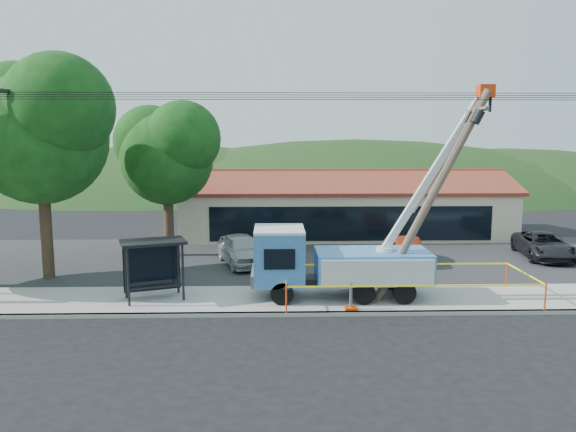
% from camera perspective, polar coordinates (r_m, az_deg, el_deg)
% --- Properties ---
extents(ground, '(120.00, 120.00, 0.00)m').
position_cam_1_polar(ground, '(20.43, 1.30, -11.96)').
color(ground, black).
rests_on(ground, ground).
extents(curb, '(60.00, 0.25, 0.15)m').
position_cam_1_polar(curb, '(22.39, 1.04, -9.92)').
color(curb, '#ACA8A1').
rests_on(curb, ground).
extents(sidewalk, '(60.00, 4.00, 0.15)m').
position_cam_1_polar(sidewalk, '(24.20, 0.84, -8.51)').
color(sidewalk, '#ACA8A1').
rests_on(sidewalk, ground).
extents(parking_lot, '(60.00, 12.00, 0.10)m').
position_cam_1_polar(parking_lot, '(31.94, 0.25, -4.39)').
color(parking_lot, '#28282B').
rests_on(parking_lot, ground).
extents(strip_mall, '(22.50, 8.53, 4.67)m').
position_cam_1_polar(strip_mall, '(39.77, 5.67, 0.78)').
color(strip_mall, beige).
rests_on(strip_mall, ground).
extents(tree_west_near, '(7.56, 6.72, 10.80)m').
position_cam_1_polar(tree_west_near, '(29.30, -23.92, 8.49)').
color(tree_west_near, '#332316').
rests_on(tree_west_near, ground).
extents(tree_lot, '(6.30, 5.60, 8.94)m').
position_cam_1_polar(tree_lot, '(32.71, -12.23, 6.62)').
color(tree_lot, '#332316').
rests_on(tree_lot, ground).
extents(hill_west, '(78.40, 56.00, 28.00)m').
position_cam_1_polar(hill_west, '(75.79, -12.18, 2.79)').
color(hill_west, '#213D16').
rests_on(hill_west, ground).
extents(hill_center, '(89.60, 64.00, 32.00)m').
position_cam_1_polar(hill_center, '(75.28, 6.89, 2.88)').
color(hill_center, '#213D16').
rests_on(hill_center, ground).
extents(hill_east, '(72.80, 52.00, 26.00)m').
position_cam_1_polar(hill_east, '(80.65, 21.11, 2.74)').
color(hill_east, '#213D16').
rests_on(hill_east, ground).
extents(utility_truck, '(9.93, 4.04, 8.92)m').
position_cam_1_polar(utility_truck, '(24.07, 4.87, -4.47)').
color(utility_truck, black).
rests_on(utility_truck, ground).
extents(leaning_pole, '(4.61, 1.89, 8.82)m').
position_cam_1_polar(leaning_pole, '(23.89, 14.92, 2.93)').
color(leaning_pole, brown).
rests_on(leaning_pole, ground).
extents(bus_shelter, '(3.01, 2.39, 2.53)m').
position_cam_1_polar(bus_shelter, '(24.42, -13.56, -3.92)').
color(bus_shelter, black).
rests_on(bus_shelter, ground).
extents(caution_tape, '(10.31, 3.77, 1.09)m').
position_cam_1_polar(caution_tape, '(24.47, 11.87, -6.37)').
color(caution_tape, red).
rests_on(caution_tape, ground).
extents(car_silver, '(3.31, 5.20, 1.65)m').
position_cam_1_polar(car_silver, '(30.55, -4.69, -5.10)').
color(car_silver, '#A7A9AE').
rests_on(car_silver, ground).
extents(car_red, '(1.69, 4.17, 1.34)m').
position_cam_1_polar(car_red, '(31.84, 11.87, -4.70)').
color(car_red, maroon).
rests_on(car_red, ground).
extents(car_dark, '(3.08, 5.51, 1.46)m').
position_cam_1_polar(car_dark, '(35.23, 24.46, -4.03)').
color(car_dark, black).
rests_on(car_dark, ground).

